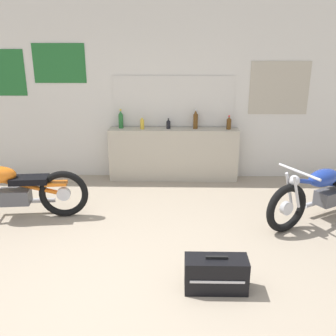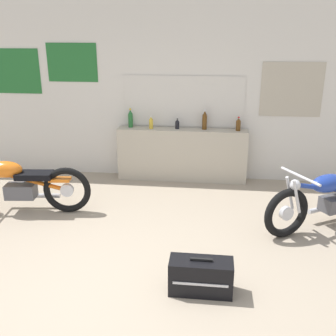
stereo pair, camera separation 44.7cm
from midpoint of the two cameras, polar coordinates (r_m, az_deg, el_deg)
name	(u,v)px [view 2 (the right image)]	position (r m, az deg, el deg)	size (l,w,h in m)	color
ground_plane	(99,292)	(3.91, -6.69, -17.58)	(24.00, 24.00, 0.00)	gray
wall_back	(151,92)	(6.40, -0.41, 10.93)	(10.00, 0.07, 2.80)	silver
sill_counter	(182,155)	(6.40, 4.04, 1.91)	(2.08, 0.28, 0.85)	#B7AD99
bottle_leftmost	(131,119)	(6.39, -3.46, 7.11)	(0.08, 0.08, 0.31)	#23662D
bottle_left_center	(151,123)	(6.29, -0.43, 6.55)	(0.06, 0.06, 0.21)	gold
bottle_center	(177,124)	(6.29, 3.40, 6.34)	(0.06, 0.06, 0.16)	black
bottle_right_center	(205,121)	(6.28, 7.38, 6.83)	(0.07, 0.07, 0.32)	#5B3814
bottle_rightmost	(238,125)	(6.29, 12.20, 6.16)	(0.07, 0.07, 0.22)	#5B3814
motorcycle_blue	(333,197)	(5.37, 25.05, -3.91)	(1.80, 1.12, 0.77)	black
motorcycle_orange	(15,184)	(5.54, -19.20, -2.29)	(2.02, 0.64, 0.80)	black
hard_case_black	(201,276)	(3.83, 8.25, -15.38)	(0.59, 0.25, 0.36)	black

